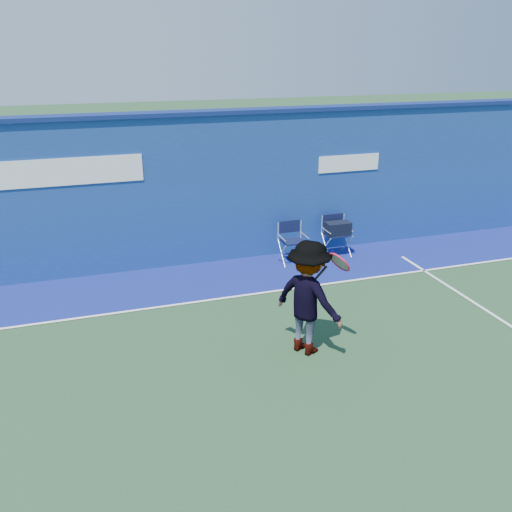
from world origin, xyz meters
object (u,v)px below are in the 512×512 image
object	(u,v)px
directors_chair_left	(293,250)
tennis_player	(308,298)
directors_chair_right	(337,239)
water_bottle	(315,260)

from	to	relation	value
directors_chair_left	tennis_player	bearing A→B (deg)	-107.96
directors_chair_left	directors_chair_right	size ratio (longest dim) A/B	0.98
directors_chair_right	tennis_player	world-z (taller)	tennis_player
directors_chair_right	water_bottle	world-z (taller)	directors_chair_right
directors_chair_left	tennis_player	world-z (taller)	tennis_player
directors_chair_left	tennis_player	xyz separation A→B (m)	(-1.08, -3.34, 0.60)
tennis_player	directors_chair_right	bearing A→B (deg)	58.24
directors_chair_right	water_bottle	size ratio (longest dim) A/B	3.35
tennis_player	water_bottle	bearing A→B (deg)	64.34
directors_chair_right	water_bottle	distance (m)	0.87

